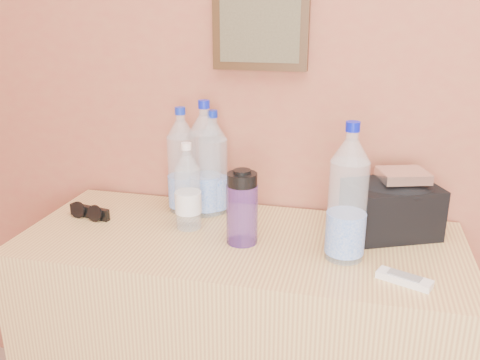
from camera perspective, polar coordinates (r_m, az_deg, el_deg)
name	(u,v)px	position (r m, az deg, el deg)	size (l,w,h in m)	color
picture_frame	(260,29)	(1.63, 2.30, 16.59)	(0.30, 0.03, 0.25)	#382311
dresser	(240,352)	(1.73, -0.02, -18.78)	(1.30, 0.54, 0.82)	#A88156
pet_large_a	(205,165)	(1.64, -3.92, 1.72)	(0.10, 0.10, 0.37)	#C8E2FF
pet_large_b	(182,166)	(1.68, -6.51, 1.58)	(0.09, 0.09, 0.35)	#C7EDFB
pet_large_c	(213,168)	(1.66, -3.01, 1.35)	(0.09, 0.09, 0.34)	silver
pet_large_d	(347,200)	(1.37, 11.98, -2.24)	(0.10, 0.10, 0.38)	white
pet_small	(188,191)	(1.55, -5.88, -1.25)	(0.08, 0.08, 0.27)	silver
nalgene_bottle	(242,207)	(1.45, 0.24, -3.08)	(0.09, 0.09, 0.22)	#4E2B7F
sunglasses	(90,212)	(1.72, -16.52, -3.47)	(0.15, 0.05, 0.04)	black
ac_remote	(404,279)	(1.34, 17.96, -10.55)	(0.13, 0.04, 0.02)	silver
toiletry_bag	(391,206)	(1.58, 16.62, -2.83)	(0.26, 0.18, 0.17)	black
foil_packet	(403,175)	(1.54, 17.85, 0.50)	(0.13, 0.11, 0.03)	silver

